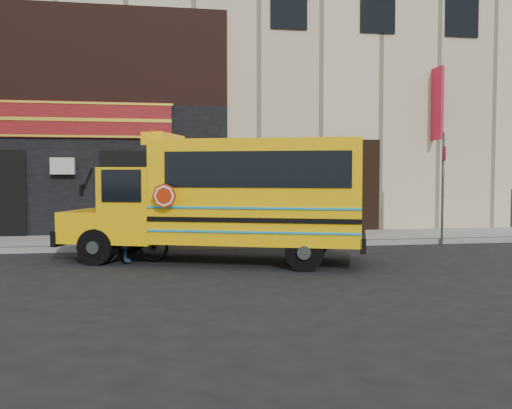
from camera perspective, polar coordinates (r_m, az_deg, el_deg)
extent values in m
plane|color=black|center=(12.95, 0.08, -5.83)|extent=(120.00, 120.00, 0.00)
cube|color=gray|center=(15.49, -1.58, -4.10)|extent=(40.00, 0.20, 0.15)
cube|color=gray|center=(16.96, -2.31, -3.48)|extent=(40.00, 3.00, 0.15)
cube|color=#BFB78F|center=(23.58, -4.44, 13.16)|extent=(20.00, 10.00, 12.00)
cube|color=black|center=(18.37, -18.63, 3.35)|extent=(10.00, 0.30, 4.00)
cube|color=black|center=(18.73, -18.81, 14.11)|extent=(10.00, 0.28, 3.00)
cube|color=#4E0B0B|center=(18.28, -18.79, 8.06)|extent=(6.50, 0.12, 1.10)
cube|color=black|center=(18.59, -24.15, 0.92)|extent=(1.30, 0.10, 2.50)
cube|color=black|center=(18.05, -13.00, 1.05)|extent=(1.30, 0.10, 2.50)
cube|color=#B91530|center=(20.14, 17.69, 9.59)|extent=(0.10, 0.70, 2.40)
cylinder|color=black|center=(13.06, -15.69, -4.10)|extent=(0.85, 0.54, 0.80)
cylinder|color=black|center=(14.78, -12.48, -3.24)|extent=(0.85, 0.54, 0.80)
cylinder|color=black|center=(11.82, 4.90, -4.73)|extent=(0.85, 0.54, 0.80)
cylinder|color=black|center=(13.70, 5.62, -3.67)|extent=(0.85, 0.54, 0.80)
cube|color=#ECAD04|center=(14.06, -15.68, -1.96)|extent=(1.62, 2.22, 0.70)
cube|color=black|center=(14.33, -17.65, -2.90)|extent=(0.81, 1.97, 0.35)
cube|color=#ECAD04|center=(13.59, -11.53, 0.04)|extent=(1.84, 2.38, 1.70)
cube|color=black|center=(13.79, -13.75, 1.72)|extent=(0.67, 1.71, 0.90)
cube|color=#ECAD04|center=(12.80, 0.40, 1.35)|extent=(4.98, 3.60, 2.25)
cube|color=black|center=(12.70, 10.62, -3.55)|extent=(0.86, 2.11, 0.30)
cube|color=black|center=(11.69, -0.03, 3.55)|extent=(3.68, 1.37, 0.75)
cube|color=#ECAD04|center=(13.39, -9.19, 6.35)|extent=(1.02, 1.67, 0.28)
cylinder|color=#A42206|center=(11.99, -9.16, 0.87)|extent=(0.50, 0.21, 0.52)
cylinder|color=#3C433E|center=(17.00, 18.17, 1.50)|extent=(0.07, 0.07, 3.17)
cube|color=#B91530|center=(16.93, 18.30, 4.85)|extent=(0.07, 0.28, 0.40)
cube|color=white|center=(16.92, 18.27, 3.17)|extent=(0.07, 0.28, 0.35)
imported|color=black|center=(13.18, -12.51, -3.46)|extent=(1.78, 0.66, 1.05)
imported|color=black|center=(13.08, -12.88, -2.30)|extent=(0.50, 0.65, 1.59)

